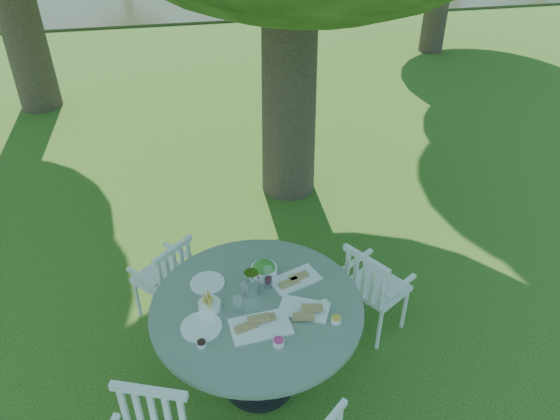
{
  "coord_description": "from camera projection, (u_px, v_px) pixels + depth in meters",
  "views": [
    {
      "loc": [
        -0.73,
        -3.71,
        3.63
      ],
      "look_at": [
        0.0,
        0.2,
        0.85
      ],
      "focal_mm": 35.0,
      "sensor_mm": 36.0,
      "label": 1
    }
  ],
  "objects": [
    {
      "name": "chair_nw",
      "position": [
        169.0,
        275.0,
        4.68
      ],
      "size": [
        0.58,
        0.58,
        0.84
      ],
      "rotation": [
        0.0,
        0.0,
        -2.39
      ],
      "color": "white",
      "rests_on": "ground"
    },
    {
      "name": "table",
      "position": [
        257.0,
        320.0,
        3.95
      ],
      "size": [
        1.52,
        1.52,
        0.86
      ],
      "color": "black",
      "rests_on": "ground"
    },
    {
      "name": "chair_ne",
      "position": [
        371.0,
        286.0,
        4.52
      ],
      "size": [
        0.6,
        0.61,
        0.89
      ],
      "rotation": [
        0.0,
        0.0,
        -4.14
      ],
      "color": "white",
      "rests_on": "ground"
    },
    {
      "name": "ground",
      "position": [
        284.0,
        295.0,
        5.18
      ],
      "size": [
        140.0,
        140.0,
        0.0
      ],
      "primitive_type": "plane",
      "color": "#1E410D",
      "rests_on": "ground"
    },
    {
      "name": "tableware",
      "position": [
        253.0,
        294.0,
        3.9
      ],
      "size": [
        1.09,
        0.84,
        0.21
      ],
      "color": "white",
      "rests_on": "table"
    }
  ]
}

